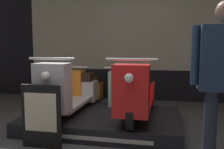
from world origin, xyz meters
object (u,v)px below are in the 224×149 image
scooter_display_right (136,94)px  scooter_backrow_0 (82,90)px  scooter_backrow_1 (127,92)px  price_sign_board (41,116)px  scooter_display_left (70,91)px  person_right_browsing (224,70)px

scooter_display_right → scooter_backrow_0: bearing=136.1°
scooter_display_right → scooter_backrow_1: scooter_display_right is taller
scooter_backrow_0 → scooter_display_right: bearing=-43.9°
scooter_backrow_1 → price_sign_board: bearing=-109.7°
scooter_backrow_0 → price_sign_board: scooter_backrow_0 is taller
scooter_backrow_0 → scooter_backrow_1: 0.92m
scooter_display_left → scooter_backrow_1: 1.41m
scooter_display_right → scooter_backrow_1: bearing=104.9°
scooter_backrow_0 → scooter_backrow_1: size_ratio=1.00×
scooter_display_left → scooter_backrow_0: bearing=99.7°
person_right_browsing → price_sign_board: size_ratio=2.14×
scooter_backrow_1 → price_sign_board: size_ratio=2.15×
scooter_backrow_0 → scooter_backrow_1: same height
scooter_backrow_1 → scooter_display_left: bearing=-121.1°
scooter_display_right → person_right_browsing: (0.97, -0.96, 0.45)m
scooter_display_right → person_right_browsing: size_ratio=1.00×
scooter_display_left → scooter_display_right: size_ratio=1.00×
scooter_display_left → price_sign_board: scooter_display_left is taller
scooter_display_left → price_sign_board: bearing=-91.3°
scooter_backrow_1 → scooter_backrow_0: bearing=180.0°
price_sign_board → person_right_browsing: bearing=-2.6°
scooter_display_right → price_sign_board: scooter_display_right is taller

